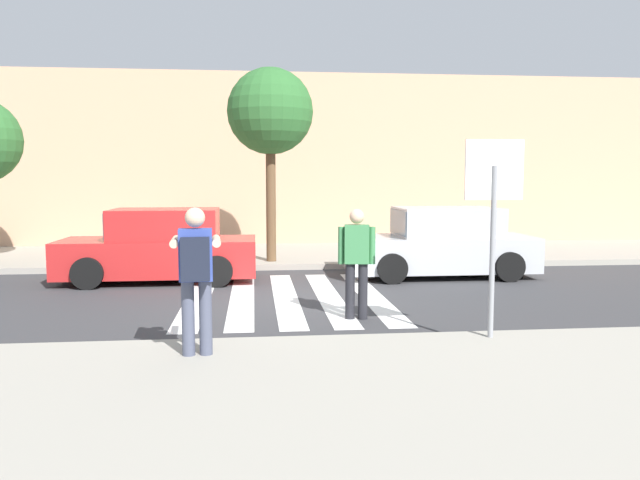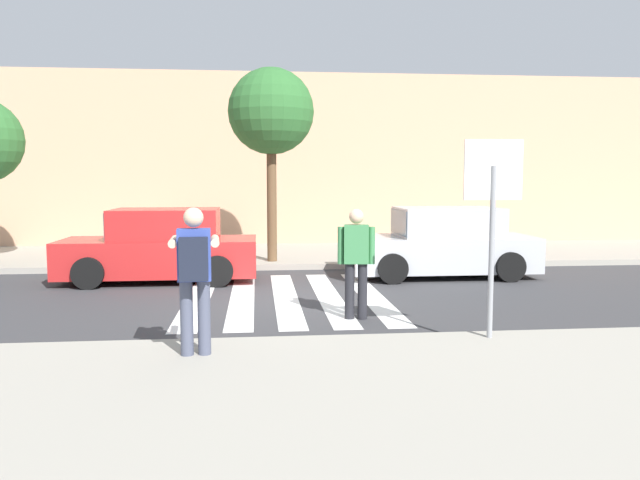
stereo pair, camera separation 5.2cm
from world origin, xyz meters
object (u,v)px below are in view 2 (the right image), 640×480
Objects in this scene: photographer_with_backpack at (194,268)px; parked_car_silver at (442,244)px; parked_car_red at (162,247)px; street_tree_center at (271,113)px; pedestrian_crossing at (356,257)px; stop_sign at (493,194)px.

photographer_with_backpack reaches higher than parked_car_silver.
street_tree_center reaches higher than parked_car_red.
parked_car_red is (-3.57, 3.99, -0.25)m from pedestrian_crossing.
parked_car_silver is at bearing 57.05° from pedestrian_crossing.
stop_sign reaches higher than pedestrian_crossing.
parked_car_silver is at bearing 0.00° from parked_car_red.
street_tree_center is (-3.75, 1.95, 3.06)m from parked_car_silver.
parked_car_silver is at bearing 79.01° from stop_sign.
photographer_with_backpack is 7.94m from parked_car_silver.
parked_car_silver is 5.21m from street_tree_center.
photographer_with_backpack is at bearing -172.97° from stop_sign.
parked_car_red is at bearing 180.00° from parked_car_silver.
photographer_with_backpack is at bearing -97.57° from street_tree_center.
parked_car_red is at bearing 131.76° from pedestrian_crossing.
parked_car_red is 0.87× the size of street_tree_center.
photographer_with_backpack is 3.21m from pedestrian_crossing.
stop_sign reaches higher than parked_car_silver.
stop_sign is 0.54× the size of street_tree_center.
stop_sign reaches higher than photographer_with_backpack.
street_tree_center is at bearing 108.64° from stop_sign.
parked_car_red is at bearing 130.81° from stop_sign.
stop_sign is 3.83m from photographer_with_backpack.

